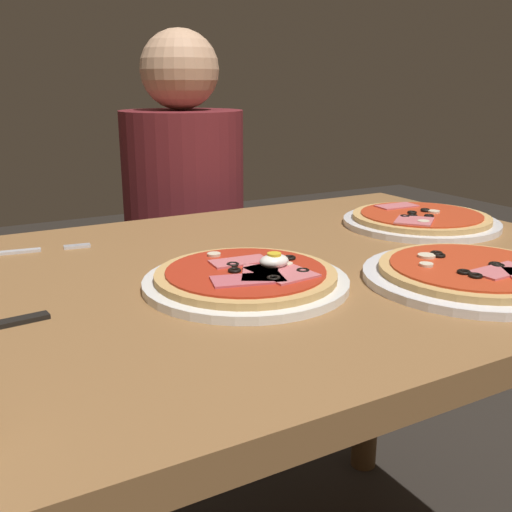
{
  "coord_description": "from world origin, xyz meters",
  "views": [
    {
      "loc": [
        -0.48,
        -0.78,
        1.05
      ],
      "look_at": [
        -0.06,
        -0.04,
        0.8
      ],
      "focal_mm": 42.08,
      "sensor_mm": 36.0,
      "label": 1
    }
  ],
  "objects_px": {
    "pizza_across_right": "(421,220)",
    "fork": "(35,250)",
    "dining_table": "(275,335)",
    "pizza_across_left": "(471,274)",
    "diner_person": "(186,266)",
    "pizza_foreground": "(247,278)"
  },
  "relations": [
    {
      "from": "pizza_across_left",
      "to": "fork",
      "type": "xyz_separation_m",
      "value": [
        -0.52,
        0.48,
        -0.01
      ]
    },
    {
      "from": "pizza_foreground",
      "to": "fork",
      "type": "relative_size",
      "value": 1.85
    },
    {
      "from": "pizza_across_left",
      "to": "dining_table",
      "type": "bearing_deg",
      "value": 132.77
    },
    {
      "from": "fork",
      "to": "pizza_across_right",
      "type": "bearing_deg",
      "value": -14.14
    },
    {
      "from": "pizza_across_right",
      "to": "fork",
      "type": "bearing_deg",
      "value": 165.86
    },
    {
      "from": "pizza_across_right",
      "to": "fork",
      "type": "height_order",
      "value": "pizza_across_right"
    },
    {
      "from": "pizza_across_right",
      "to": "diner_person",
      "type": "distance_m",
      "value": 0.69
    },
    {
      "from": "dining_table",
      "to": "pizza_foreground",
      "type": "height_order",
      "value": "pizza_foreground"
    },
    {
      "from": "dining_table",
      "to": "pizza_foreground",
      "type": "distance_m",
      "value": 0.18
    },
    {
      "from": "pizza_foreground",
      "to": "pizza_across_right",
      "type": "bearing_deg",
      "value": 18.06
    },
    {
      "from": "pizza_foreground",
      "to": "fork",
      "type": "distance_m",
      "value": 0.41
    },
    {
      "from": "pizza_foreground",
      "to": "pizza_across_right",
      "type": "relative_size",
      "value": 0.94
    },
    {
      "from": "pizza_across_left",
      "to": "diner_person",
      "type": "xyz_separation_m",
      "value": [
        -0.07,
        0.9,
        -0.22
      ]
    },
    {
      "from": "dining_table",
      "to": "fork",
      "type": "relative_size",
      "value": 7.29
    },
    {
      "from": "pizza_across_right",
      "to": "diner_person",
      "type": "relative_size",
      "value": 0.26
    },
    {
      "from": "fork",
      "to": "pizza_foreground",
      "type": "bearing_deg",
      "value": -56.11
    },
    {
      "from": "dining_table",
      "to": "fork",
      "type": "xyz_separation_m",
      "value": [
        -0.32,
        0.26,
        0.13
      ]
    },
    {
      "from": "dining_table",
      "to": "pizza_across_left",
      "type": "bearing_deg",
      "value": -47.23
    },
    {
      "from": "dining_table",
      "to": "pizza_across_left",
      "type": "height_order",
      "value": "pizza_across_left"
    },
    {
      "from": "dining_table",
      "to": "fork",
      "type": "distance_m",
      "value": 0.43
    },
    {
      "from": "pizza_across_right",
      "to": "fork",
      "type": "xyz_separation_m",
      "value": [
        -0.72,
        0.18,
        -0.01
      ]
    },
    {
      "from": "pizza_foreground",
      "to": "pizza_across_right",
      "type": "height_order",
      "value": "pizza_foreground"
    }
  ]
}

